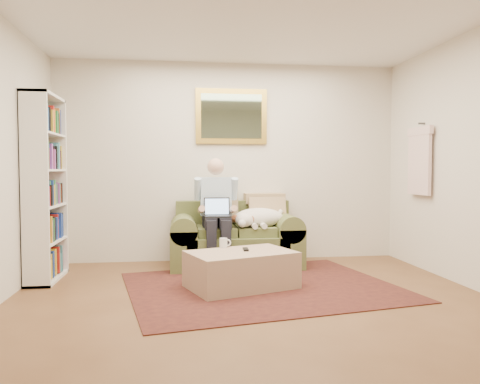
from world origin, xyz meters
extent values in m
cube|color=brown|center=(0.00, 0.00, 0.00)|extent=(4.50, 5.00, 0.01)
cube|color=silver|center=(0.00, 2.50, 1.30)|extent=(4.50, 0.01, 2.60)
cube|color=#321415|center=(0.17, 0.98, 0.01)|extent=(2.99, 2.57, 0.01)
cube|color=#5C6736|center=(0.02, 2.03, 0.20)|extent=(1.21, 0.78, 0.39)
cube|color=#5C6736|center=(0.02, 2.37, 0.59)|extent=(1.47, 0.17, 0.40)
cube|color=#5C6736|center=(-0.61, 2.03, 0.24)|extent=(0.32, 0.78, 0.81)
cube|color=#5C6736|center=(0.66, 2.03, 0.24)|extent=(0.32, 0.78, 0.81)
cube|color=#5C6736|center=(-0.21, 1.98, 0.45)|extent=(0.46, 0.52, 0.11)
cube|color=#5C6736|center=(0.26, 1.98, 0.45)|extent=(0.46, 0.52, 0.11)
cube|color=black|center=(-0.21, 1.80, 0.65)|extent=(0.31, 0.22, 0.02)
cube|color=black|center=(-0.21, 1.91, 0.76)|extent=(0.31, 0.06, 0.21)
cube|color=#99BFF2|center=(-0.21, 1.90, 0.76)|extent=(0.28, 0.04, 0.18)
cube|color=tan|center=(-0.05, 0.97, 0.19)|extent=(1.19, 0.96, 0.37)
cylinder|color=white|center=(-0.20, 1.23, 0.42)|extent=(0.08, 0.08, 0.10)
cube|color=black|center=(0.01, 1.04, 0.38)|extent=(0.06, 0.15, 0.02)
cube|color=gold|center=(0.02, 2.48, 1.90)|extent=(0.94, 0.04, 0.72)
cube|color=gray|center=(0.02, 2.46, 1.90)|extent=(0.80, 0.01, 0.58)
camera|label=1|loc=(-0.66, -3.67, 1.20)|focal=35.00mm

